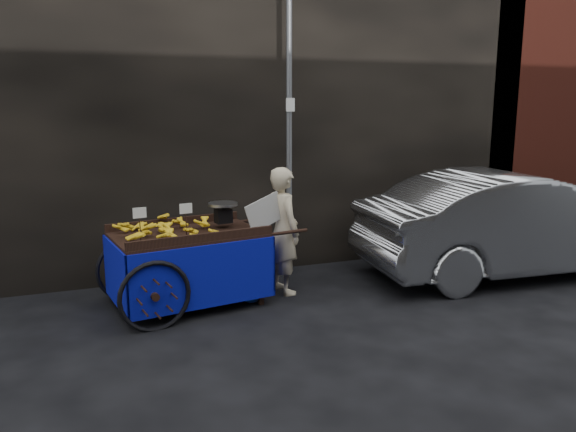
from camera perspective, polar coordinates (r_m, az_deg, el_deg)
name	(u,v)px	position (r m, az deg, el deg)	size (l,w,h in m)	color
ground	(303,306)	(6.92, 1.58, -9.09)	(80.00, 80.00, 0.00)	black
building_wall	(266,98)	(9.06, -2.29, 11.87)	(13.50, 2.00, 5.00)	black
street_pole	(289,134)	(7.81, 0.11, 8.35)	(0.12, 0.10, 4.00)	slate
banana_cart	(184,241)	(6.83, -10.56, -2.50)	(2.53, 1.44, 1.30)	black
vendor	(283,231)	(7.18, -0.49, -1.49)	(0.82, 0.65, 1.64)	beige
plastic_bag	(252,292)	(6.99, -3.72, -7.70)	(0.30, 0.24, 0.27)	blue
parked_car	(515,223)	(8.63, 22.08, -0.71)	(1.56, 4.49, 1.48)	#B0B3B8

